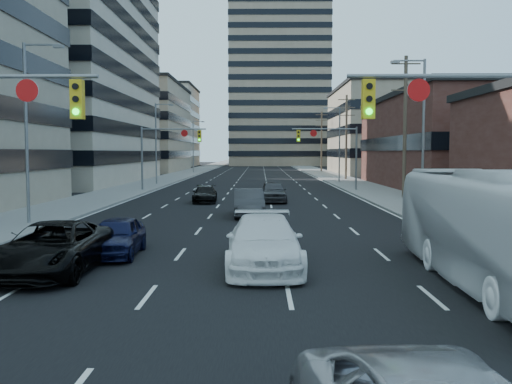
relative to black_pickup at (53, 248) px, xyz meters
The scene contains 28 objects.
road_surface 121.33m from the black_pickup, 87.54° to the left, with size 18.00×300.00×0.02m, color black.
sidewalk_left 121.38m from the black_pickup, 92.98° to the left, with size 5.00×300.00×0.15m, color slate.
sidewalk_right 122.36m from the black_pickup, 82.16° to the left, with size 5.00×300.00×0.15m, color slate.
office_left_mid 57.21m from the black_pickup, 113.06° to the left, with size 26.00×34.00×28.00m, color #ADA089.
office_left_far 93.41m from the black_pickup, 101.65° to the left, with size 20.00×30.00×16.00m, color gray.
storefront_right_mid 50.64m from the black_pickup, 54.68° to the left, with size 20.00×30.00×9.00m, color #472119.
office_right_far 85.00m from the black_pickup, 69.13° to the left, with size 22.00×28.00×14.00m, color gray.
apartment_tower 144.44m from the black_pickup, 85.47° to the left, with size 26.00×26.00×58.00m, color gray.
bg_block_left 133.50m from the black_pickup, 99.86° to the left, with size 24.00×24.00×20.00m, color #ADA089.
bg_block_right 126.90m from the black_pickup, 72.94° to the left, with size 22.00×22.00×12.00m, color gray.
signal_near_right 13.17m from the black_pickup, ahead, with size 6.59×0.33×6.00m.
signal_far_left 36.46m from the black_pickup, 93.92° to the left, with size 6.09×0.33×6.00m.
signal_far_right 38.59m from the black_pickup, 70.41° to the left, with size 6.09×0.33×6.00m.
utility_pole_block 32.68m from the black_pickup, 57.40° to the left, with size 2.20×0.28×11.00m.
utility_pole_midblock 60.01m from the black_pickup, 73.08° to the left, with size 2.20×0.28×11.00m.
utility_pole_distant 89.07m from the black_pickup, 78.72° to the left, with size 2.20×0.28×11.00m.
streetlight_left_near 13.05m from the black_pickup, 114.63° to the left, with size 2.03×0.22×9.00m.
streetlight_left_mid 46.69m from the black_pickup, 96.35° to the left, with size 2.03×0.22×9.00m.
streetlight_left_far 81.49m from the black_pickup, 93.62° to the left, with size 2.03×0.22×9.00m.
streetlight_right_near 22.86m from the black_pickup, 46.21° to the left, with size 2.03×0.22×9.00m.
streetlight_right_far 53.69m from the black_pickup, 73.12° to the left, with size 2.03×0.22×9.00m.
black_pickup is the anchor object (origin of this frame).
white_van 6.42m from the black_pickup, ahead, with size 2.32×5.70×1.65m, color white.
transit_bus 12.83m from the black_pickup, ahead, with size 2.69×11.49×3.20m, color white.
sedan_blue 3.17m from the black_pickup, 68.00° to the left, with size 1.65×4.10×1.40m, color black.
sedan_grey_center 16.23m from the black_pickup, 69.78° to the left, with size 1.66×4.77×1.57m, color #343436.
sedan_black_far 24.26m from the black_pickup, 84.67° to the left, with size 1.70×4.19×1.22m, color black.
sedan_grey_right 25.50m from the black_pickup, 73.60° to the left, with size 1.82×4.53×1.54m, color #3A3A3D.
Camera 1 is at (1.07, -8.17, 3.68)m, focal length 40.00 mm.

